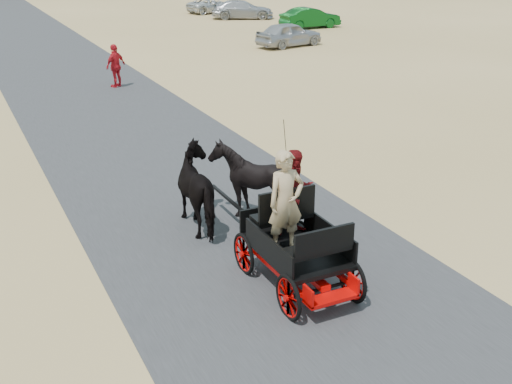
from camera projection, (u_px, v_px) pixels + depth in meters
name	position (u px, v px, depth m)	size (l,w,h in m)	color
ground	(252.00, 249.00, 12.73)	(140.00, 140.00, 0.00)	tan
road	(252.00, 248.00, 12.73)	(6.00, 140.00, 0.01)	#38383A
carriage	(296.00, 267.00, 11.30)	(1.30, 2.40, 0.72)	black
horse_left	(203.00, 189.00, 13.39)	(0.91, 2.01, 1.70)	black
horse_right	(250.00, 181.00, 13.83)	(1.37, 1.54, 1.70)	black
driver_man	(286.00, 202.00, 10.78)	(0.66, 0.43, 1.80)	tan
passenger_woman	(296.00, 192.00, 11.49)	(0.77, 0.60, 1.58)	#660C0F
pedestrian	(116.00, 66.00, 25.72)	(1.01, 0.42, 1.73)	red
car_a	(289.00, 34.00, 35.05)	(1.55, 3.86, 1.32)	#B2B2B7
car_b	(310.00, 18.00, 41.81)	(1.39, 3.98, 1.31)	#0C4C19
car_c	(242.00, 10.00, 46.33)	(1.82, 4.47, 1.30)	#B2B2B7
car_d	(212.00, 6.00, 49.77)	(1.85, 4.02, 1.12)	silver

